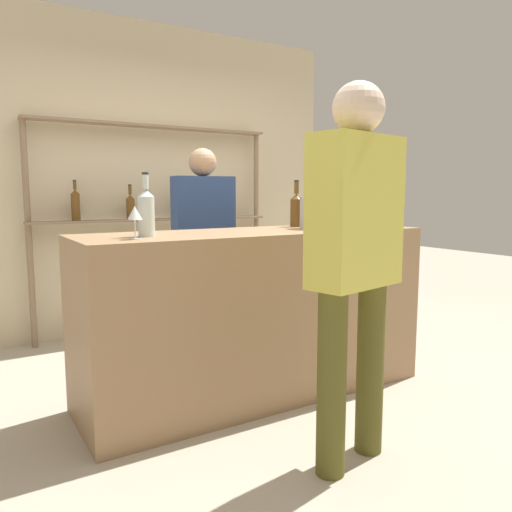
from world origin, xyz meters
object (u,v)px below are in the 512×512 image
at_px(server_behind_counter, 204,237).
at_px(counter_bottle_1, 325,206).
at_px(counter_bottle_0, 146,211).
at_px(counter_bottle_2, 296,209).
at_px(customer_center, 355,247).
at_px(wine_glass, 135,214).
at_px(ice_bucket, 316,213).

bearing_deg(server_behind_counter, counter_bottle_1, 45.50).
relative_size(counter_bottle_0, counter_bottle_2, 1.06).
relative_size(counter_bottle_0, customer_center, 0.19).
height_order(counter_bottle_1, server_behind_counter, server_behind_counter).
relative_size(counter_bottle_0, wine_glass, 2.03).
distance_m(counter_bottle_0, wine_glass, 0.16).
relative_size(counter_bottle_2, customer_center, 0.18).
relative_size(counter_bottle_0, server_behind_counter, 0.21).
relative_size(wine_glass, ice_bucket, 0.75).
bearing_deg(counter_bottle_1, customer_center, -123.05).
distance_m(counter_bottle_0, server_behind_counter, 1.19).
bearing_deg(counter_bottle_0, counter_bottle_2, 11.26).
bearing_deg(counter_bottle_2, ice_bucket, -90.51).
bearing_deg(counter_bottle_1, wine_glass, -168.87).
distance_m(counter_bottle_1, ice_bucket, 0.26).
xyz_separation_m(counter_bottle_0, ice_bucket, (1.15, 0.01, -0.03)).
xyz_separation_m(counter_bottle_2, wine_glass, (-1.26, -0.35, 0.00)).
relative_size(counter_bottle_1, counter_bottle_2, 1.13).
height_order(ice_bucket, server_behind_counter, server_behind_counter).
bearing_deg(counter_bottle_1, server_behind_counter, 129.71).
distance_m(ice_bucket, customer_center, 1.05).
height_order(counter_bottle_0, customer_center, customer_center).
bearing_deg(server_behind_counter, counter_bottle_2, 36.86).
xyz_separation_m(counter_bottle_1, server_behind_counter, (-0.60, 0.72, -0.24)).
distance_m(counter_bottle_2, wine_glass, 1.30).
bearing_deg(customer_center, server_behind_counter, -15.13).
bearing_deg(customer_center, counter_bottle_1, -45.00).
xyz_separation_m(counter_bottle_0, counter_bottle_1, (1.36, 0.17, 0.01)).
distance_m(counter_bottle_1, wine_glass, 1.49).
relative_size(customer_center, server_behind_counter, 1.09).
bearing_deg(counter_bottle_2, counter_bottle_0, -168.74).
distance_m(wine_glass, server_behind_counter, 1.34).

